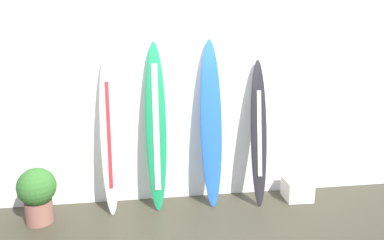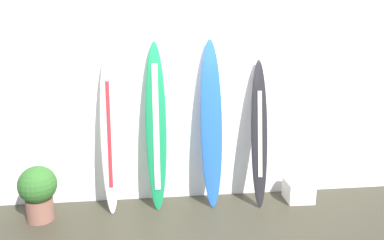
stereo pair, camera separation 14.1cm
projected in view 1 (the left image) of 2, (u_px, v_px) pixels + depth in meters
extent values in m
cube|color=white|center=(189.00, 101.00, 4.99)|extent=(7.20, 0.20, 2.80)
ellipsoid|color=silver|center=(109.00, 135.00, 4.58)|extent=(0.25, 0.44, 2.09)
cube|color=red|center=(109.00, 135.00, 4.55)|extent=(0.06, 0.25, 1.36)
ellipsoid|color=#167E4A|center=(156.00, 128.00, 4.68)|extent=(0.28, 0.39, 2.23)
cube|color=white|center=(156.00, 128.00, 4.65)|extent=(0.08, 0.26, 1.65)
cone|color=black|center=(158.00, 195.00, 4.79)|extent=(0.07, 0.08, 0.11)
ellipsoid|color=#2156AF|center=(211.00, 125.00, 4.78)|extent=(0.32, 0.41, 2.26)
cone|color=black|center=(212.00, 192.00, 4.89)|extent=(0.07, 0.08, 0.11)
ellipsoid|color=black|center=(259.00, 133.00, 4.85)|extent=(0.25, 0.49, 1.99)
cube|color=beige|center=(259.00, 134.00, 4.82)|extent=(0.07, 0.25, 1.15)
cone|color=black|center=(259.00, 193.00, 4.92)|extent=(0.07, 0.09, 0.11)
cube|color=silver|center=(297.00, 189.00, 5.11)|extent=(0.38, 0.38, 0.29)
cylinder|color=brown|center=(39.00, 212.00, 4.45)|extent=(0.33, 0.33, 0.28)
sphere|color=#2F6427|center=(37.00, 187.00, 4.38)|extent=(0.47, 0.47, 0.47)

